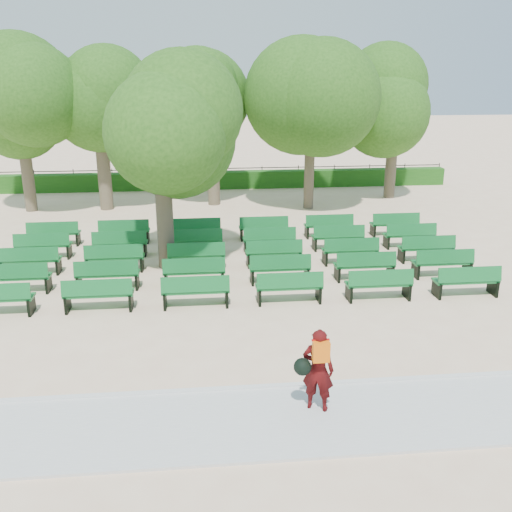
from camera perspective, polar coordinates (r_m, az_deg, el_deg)
The scene contains 9 objects.
ground at distance 17.38m, azimuth -3.90°, elevation -2.52°, with size 120.00×120.00×0.00m, color beige.
paving at distance 10.78m, azimuth -2.35°, elevation -16.47°, with size 30.00×2.20×0.06m, color silver.
curb at distance 11.73m, azimuth -2.72°, elevation -13.19°, with size 30.00×0.12×0.10m, color silver.
hedge at distance 30.78m, azimuth -4.92°, elevation 7.56°, with size 26.00×0.70×0.90m, color #205917.
fence at distance 31.26m, azimuth -4.91°, elevation 6.88°, with size 26.00×0.10×1.02m, color black, non-canonical shape.
tree_line at distance 26.96m, azimuth -4.71°, elevation 5.04°, with size 21.80×6.80×7.04m, color #2D5D19, non-canonical shape.
bench_array at distance 18.55m, azimuth -2.15°, elevation -0.81°, with size 1.85×0.65×1.15m.
tree_among at distance 17.87m, azimuth -9.54°, elevation 11.85°, with size 4.71×4.71×6.38m.
person at distance 10.76m, azimuth 6.11°, elevation -11.15°, with size 0.82×0.60×1.63m.
Camera 1 is at (-0.48, -16.24, 6.18)m, focal length 40.00 mm.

